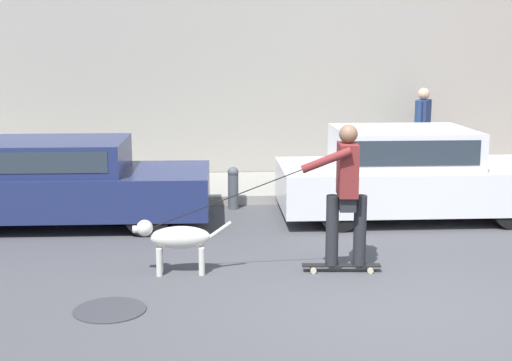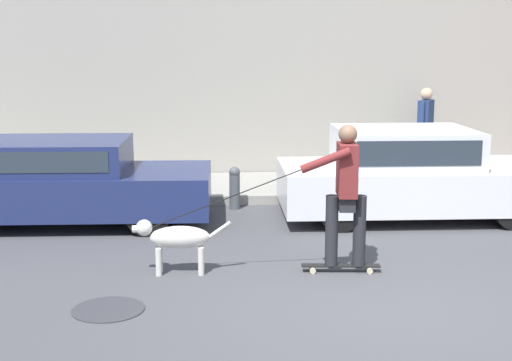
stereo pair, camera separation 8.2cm
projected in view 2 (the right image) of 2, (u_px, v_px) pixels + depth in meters
ground_plane at (398, 308)px, 7.20m from camera, size 36.00×36.00×0.00m
back_wall at (303, 57)px, 13.82m from camera, size 32.00×0.30×4.78m
sidewalk_curb at (311, 186)px, 12.98m from camera, size 30.00×2.25×0.15m
parked_car_0 at (57, 182)px, 10.50m from camera, size 4.48×1.88×1.25m
parked_car_1 at (411, 175)px, 10.88m from camera, size 4.09×1.93×1.37m
dog at (176, 238)px, 8.20m from camera, size 1.14×0.27×0.65m
skateboarder at (345, 189)px, 8.15m from camera, size 2.74×0.61×1.73m
pedestrian_with_bag at (425, 127)px, 13.49m from camera, size 0.45×0.62×1.67m
manhole_cover at (108, 309)px, 7.14m from camera, size 0.73×0.73×0.01m
fire_hydrant at (235, 187)px, 11.48m from camera, size 0.18×0.18×0.69m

